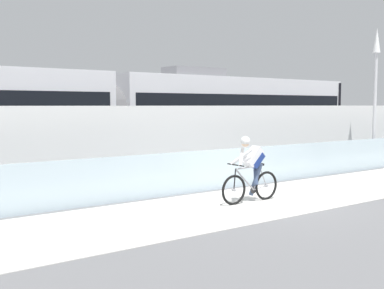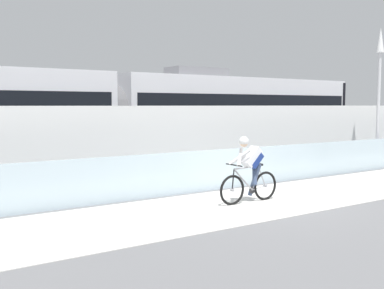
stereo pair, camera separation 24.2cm
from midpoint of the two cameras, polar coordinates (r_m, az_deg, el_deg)
The scene contains 9 objects.
ground_plane at distance 11.75m, azimuth 8.01°, elevation -6.76°, with size 200.00×200.00×0.00m, color slate.
bike_path_deck at distance 11.75m, azimuth 8.01°, elevation -6.74°, with size 32.00×3.20×0.01m, color silver.
glass_parapet at distance 13.04m, azimuth 2.45°, elevation -3.07°, with size 32.00×0.05×1.12m, color silver.
concrete_barrier_wall at distance 14.43m, azimuth -1.92°, elevation 0.11°, with size 32.00×0.36×2.33m, color white.
tram_rail_near at distance 16.68m, azimuth -6.62°, elevation -3.30°, with size 32.00×0.08×0.01m, color #595654.
tram_rail_far at distance 17.94m, azimuth -8.82°, elevation -2.75°, with size 32.00×0.08×0.01m, color #595654.
tram at distance 16.73m, azimuth -10.77°, elevation 3.17°, with size 22.56×2.54×3.81m.
cyclist_on_bike at distance 11.34m, azimuth 6.57°, elevation -3.15°, with size 1.77×0.58×1.61m.
lamp_post_antenna at distance 18.94m, azimuth 21.11°, elevation 7.35°, with size 0.28×0.28×5.20m.
Camera 1 is at (-8.01, -8.29, 2.35)m, focal length 43.80 mm.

